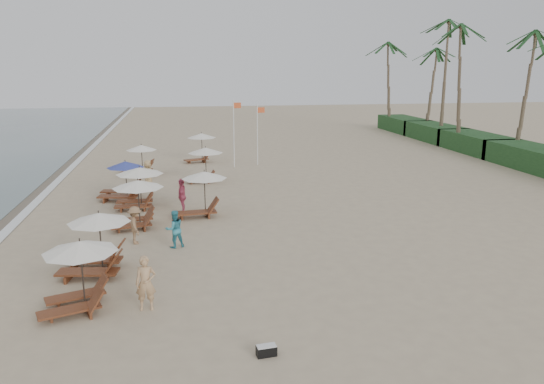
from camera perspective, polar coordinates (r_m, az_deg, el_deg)
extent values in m
plane|color=tan|center=(20.88, -0.20, -6.85)|extent=(160.00, 160.00, 0.00)
cube|color=#6B5E4C|center=(31.51, -26.68, -1.28)|extent=(3.20, 140.00, 0.01)
cube|color=white|center=(31.16, -24.39, -1.18)|extent=(0.50, 140.00, 0.02)
cube|color=#193D1C|center=(42.75, 26.46, 3.39)|extent=(3.20, 8.00, 1.60)
cube|color=#193D1C|center=(48.89, 21.30, 4.98)|extent=(3.20, 8.00, 1.60)
cube|color=#193D1C|center=(55.37, 17.29, 6.19)|extent=(3.20, 8.00, 1.60)
cube|color=#193D1C|center=(62.08, 14.13, 7.11)|extent=(3.20, 8.00, 1.60)
cylinder|color=brown|center=(45.68, 25.32, 9.26)|extent=(0.36, 0.36, 9.80)
cylinder|color=brown|center=(49.07, 20.11, 10.40)|extent=(0.36, 0.36, 10.60)
cylinder|color=brown|center=(54.04, 18.20, 11.18)|extent=(0.36, 0.36, 11.40)
cylinder|color=brown|center=(59.12, 16.50, 10.27)|extent=(0.36, 0.36, 9.00)
cylinder|color=brown|center=(63.08, 12.91, 11.01)|extent=(0.36, 0.36, 9.80)
cylinder|color=black|center=(17.07, -19.85, -8.63)|extent=(0.05, 0.05, 2.12)
cone|color=white|center=(16.75, -20.11, -5.58)|extent=(2.23, 2.23, 0.35)
cylinder|color=black|center=(19.80, -18.07, -5.38)|extent=(0.05, 0.05, 2.16)
cone|color=white|center=(19.51, -18.28, -2.66)|extent=(2.21, 2.21, 0.35)
cylinder|color=black|center=(24.85, -14.23, -1.34)|extent=(0.05, 0.05, 2.15)
cone|color=white|center=(24.63, -14.36, 0.85)|extent=(2.33, 2.33, 0.35)
cylinder|color=black|center=(28.25, -14.07, 0.37)|extent=(0.05, 0.05, 2.09)
cone|color=white|center=(28.05, -14.18, 2.25)|extent=(2.46, 2.46, 0.35)
cylinder|color=black|center=(30.48, -15.53, 1.19)|extent=(0.05, 0.05, 2.05)
cone|color=#323E95|center=(30.30, -15.64, 2.90)|extent=(2.06, 2.06, 0.35)
cylinder|color=black|center=(36.95, -13.92, 3.34)|extent=(0.05, 0.05, 1.99)
cone|color=white|center=(36.81, -13.99, 4.70)|extent=(2.06, 2.06, 0.35)
cylinder|color=black|center=(26.25, -7.30, -0.24)|extent=(0.05, 0.05, 2.15)
cone|color=white|center=(26.04, -7.36, 1.84)|extent=(2.24, 2.24, 0.35)
cylinder|color=black|center=(33.92, -7.18, 2.88)|extent=(0.05, 0.05, 2.15)
cone|color=white|center=(33.76, -7.23, 4.51)|extent=(2.24, 2.24, 0.35)
cylinder|color=black|center=(41.25, -7.61, 4.75)|extent=(0.05, 0.05, 2.15)
cone|color=white|center=(41.11, -7.65, 6.09)|extent=(2.24, 2.24, 0.35)
imported|color=tan|center=(16.59, -13.53, -9.58)|extent=(0.64, 0.43, 1.71)
imported|color=teal|center=(21.86, -10.54, -3.96)|extent=(0.92, 0.81, 1.57)
imported|color=#8E6948|center=(22.68, -14.61, -3.49)|extent=(0.78, 1.13, 1.60)
imported|color=#D15375|center=(26.75, -9.74, -0.45)|extent=(0.47, 1.07, 1.80)
imported|color=tan|center=(32.99, -13.30, 1.93)|extent=(0.63, 0.89, 1.70)
cube|color=black|center=(14.10, -0.61, -16.86)|extent=(0.54, 0.31, 0.26)
cube|color=silver|center=(14.03, -0.61, -16.37)|extent=(0.52, 0.29, 0.04)
cylinder|color=silver|center=(38.50, -4.17, 6.30)|extent=(0.08, 0.08, 4.92)
cube|color=#D85428|center=(38.33, -3.80, 9.36)|extent=(0.55, 0.02, 0.40)
cylinder|color=silver|center=(39.53, -1.60, 6.21)|extent=(0.08, 0.08, 4.50)
cube|color=#D85428|center=(39.38, -1.21, 8.88)|extent=(0.55, 0.02, 0.40)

